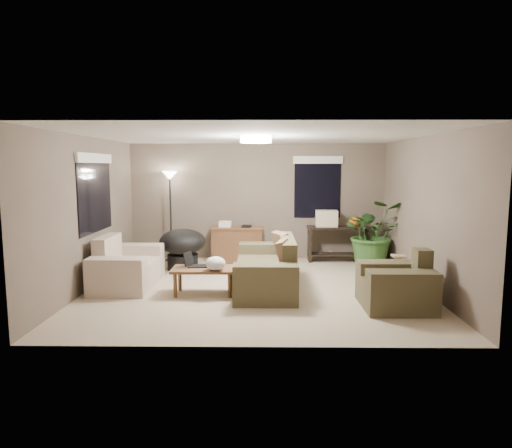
{
  "coord_description": "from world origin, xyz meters",
  "views": [
    {
      "loc": [
        0.1,
        -7.4,
        2.02
      ],
      "look_at": [
        0.0,
        0.2,
        1.05
      ],
      "focal_mm": 32.0,
      "sensor_mm": 36.0,
      "label": 1
    }
  ],
  "objects_px": {
    "console_table": "(338,241)",
    "houseplant": "(373,240)",
    "loveseat": "(126,268)",
    "coffee_table": "(204,272)",
    "desk": "(237,244)",
    "main_sofa": "(268,271)",
    "papasan_chair": "(183,246)",
    "floor_lamp": "(170,186)",
    "armchair": "(397,287)",
    "cat_scratching_post": "(398,271)"
  },
  "relations": [
    {
      "from": "loveseat",
      "to": "papasan_chair",
      "type": "distance_m",
      "value": 1.45
    },
    {
      "from": "console_table",
      "to": "houseplant",
      "type": "height_order",
      "value": "houseplant"
    },
    {
      "from": "floor_lamp",
      "to": "console_table",
      "type": "bearing_deg",
      "value": -0.85
    },
    {
      "from": "desk",
      "to": "floor_lamp",
      "type": "relative_size",
      "value": 0.58
    },
    {
      "from": "loveseat",
      "to": "armchair",
      "type": "bearing_deg",
      "value": -15.2
    },
    {
      "from": "coffee_table",
      "to": "houseplant",
      "type": "bearing_deg",
      "value": 33.52
    },
    {
      "from": "armchair",
      "to": "floor_lamp",
      "type": "bearing_deg",
      "value": 140.13
    },
    {
      "from": "loveseat",
      "to": "desk",
      "type": "relative_size",
      "value": 1.45
    },
    {
      "from": "console_table",
      "to": "cat_scratching_post",
      "type": "distance_m",
      "value": 2.02
    },
    {
      "from": "papasan_chair",
      "to": "houseplant",
      "type": "xyz_separation_m",
      "value": [
        3.81,
        0.35,
        0.06
      ]
    },
    {
      "from": "coffee_table",
      "to": "floor_lamp",
      "type": "xyz_separation_m",
      "value": [
        -1.03,
        2.6,
        1.24
      ]
    },
    {
      "from": "papasan_chair",
      "to": "cat_scratching_post",
      "type": "xyz_separation_m",
      "value": [
        3.91,
        -1.06,
        -0.25
      ]
    },
    {
      "from": "desk",
      "to": "console_table",
      "type": "xyz_separation_m",
      "value": [
        2.14,
        0.11,
        0.06
      ]
    },
    {
      "from": "desk",
      "to": "main_sofa",
      "type": "bearing_deg",
      "value": -73.31
    },
    {
      "from": "armchair",
      "to": "console_table",
      "type": "bearing_deg",
      "value": 95.76
    },
    {
      "from": "coffee_table",
      "to": "floor_lamp",
      "type": "height_order",
      "value": "floor_lamp"
    },
    {
      "from": "console_table",
      "to": "armchair",
      "type": "bearing_deg",
      "value": -84.24
    },
    {
      "from": "loveseat",
      "to": "armchair",
      "type": "height_order",
      "value": "same"
    },
    {
      "from": "coffee_table",
      "to": "cat_scratching_post",
      "type": "xyz_separation_m",
      "value": [
        3.27,
        0.69,
        -0.14
      ]
    },
    {
      "from": "coffee_table",
      "to": "cat_scratching_post",
      "type": "height_order",
      "value": "cat_scratching_post"
    },
    {
      "from": "houseplant",
      "to": "cat_scratching_post",
      "type": "height_order",
      "value": "houseplant"
    },
    {
      "from": "armchair",
      "to": "main_sofa",
      "type": "bearing_deg",
      "value": 151.19
    },
    {
      "from": "desk",
      "to": "cat_scratching_post",
      "type": "distance_m",
      "value": 3.37
    },
    {
      "from": "coffee_table",
      "to": "houseplant",
      "type": "xyz_separation_m",
      "value": [
        3.17,
        2.1,
        0.17
      ]
    },
    {
      "from": "loveseat",
      "to": "cat_scratching_post",
      "type": "bearing_deg",
      "value": 2.13
    },
    {
      "from": "houseplant",
      "to": "console_table",
      "type": "bearing_deg",
      "value": 144.45
    },
    {
      "from": "main_sofa",
      "to": "coffee_table",
      "type": "distance_m",
      "value": 1.08
    },
    {
      "from": "cat_scratching_post",
      "to": "armchair",
      "type": "bearing_deg",
      "value": -107.29
    },
    {
      "from": "console_table",
      "to": "floor_lamp",
      "type": "relative_size",
      "value": 0.68
    },
    {
      "from": "main_sofa",
      "to": "armchair",
      "type": "height_order",
      "value": "same"
    },
    {
      "from": "loveseat",
      "to": "console_table",
      "type": "bearing_deg",
      "value": 27.46
    },
    {
      "from": "armchair",
      "to": "floor_lamp",
      "type": "distance_m",
      "value": 5.23
    },
    {
      "from": "papasan_chair",
      "to": "armchair",
      "type": "bearing_deg",
      "value": -34.36
    },
    {
      "from": "main_sofa",
      "to": "loveseat",
      "type": "bearing_deg",
      "value": 176.59
    },
    {
      "from": "desk",
      "to": "floor_lamp",
      "type": "bearing_deg",
      "value": 173.65
    },
    {
      "from": "papasan_chair",
      "to": "loveseat",
      "type": "bearing_deg",
      "value": -121.32
    },
    {
      "from": "houseplant",
      "to": "floor_lamp",
      "type": "bearing_deg",
      "value": 173.11
    },
    {
      "from": "houseplant",
      "to": "loveseat",
      "type": "bearing_deg",
      "value": -160.84
    },
    {
      "from": "papasan_chair",
      "to": "cat_scratching_post",
      "type": "distance_m",
      "value": 4.06
    },
    {
      "from": "armchair",
      "to": "houseplant",
      "type": "distance_m",
      "value": 2.76
    },
    {
      "from": "main_sofa",
      "to": "console_table",
      "type": "bearing_deg",
      "value": 55.23
    },
    {
      "from": "houseplant",
      "to": "cat_scratching_post",
      "type": "bearing_deg",
      "value": -85.98
    },
    {
      "from": "desk",
      "to": "armchair",
      "type": "bearing_deg",
      "value": -51.45
    },
    {
      "from": "armchair",
      "to": "papasan_chair",
      "type": "height_order",
      "value": "armchair"
    },
    {
      "from": "houseplant",
      "to": "papasan_chair",
      "type": "bearing_deg",
      "value": -174.76
    },
    {
      "from": "main_sofa",
      "to": "cat_scratching_post",
      "type": "bearing_deg",
      "value": 8.01
    },
    {
      "from": "armchair",
      "to": "papasan_chair",
      "type": "distance_m",
      "value": 4.23
    },
    {
      "from": "papasan_chair",
      "to": "floor_lamp",
      "type": "distance_m",
      "value": 1.47
    },
    {
      "from": "loveseat",
      "to": "coffee_table",
      "type": "bearing_deg",
      "value": -20.25
    },
    {
      "from": "loveseat",
      "to": "coffee_table",
      "type": "distance_m",
      "value": 1.48
    }
  ]
}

